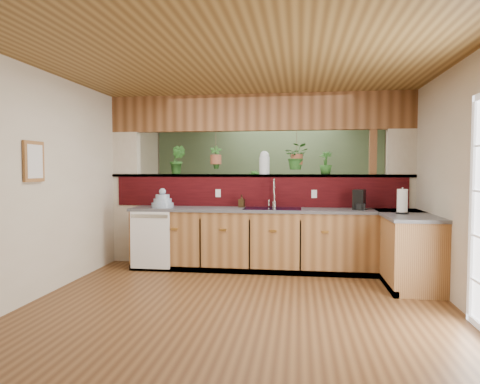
# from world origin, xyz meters

# --- Properties ---
(ground) EXTENTS (4.60, 7.00, 0.01)m
(ground) POSITION_xyz_m (0.00, 0.00, 0.00)
(ground) COLOR brown
(ground) RESTS_ON ground
(ceiling) EXTENTS (4.60, 7.00, 0.01)m
(ceiling) POSITION_xyz_m (0.00, 0.00, 2.60)
(ceiling) COLOR brown
(ceiling) RESTS_ON ground
(wall_back) EXTENTS (4.60, 0.02, 2.60)m
(wall_back) POSITION_xyz_m (0.00, 3.50, 1.30)
(wall_back) COLOR beige
(wall_back) RESTS_ON ground
(wall_front) EXTENTS (4.60, 0.02, 2.60)m
(wall_front) POSITION_xyz_m (0.00, -3.50, 1.30)
(wall_front) COLOR beige
(wall_front) RESTS_ON ground
(wall_left) EXTENTS (0.02, 7.00, 2.60)m
(wall_left) POSITION_xyz_m (-2.30, 0.00, 1.30)
(wall_left) COLOR beige
(wall_left) RESTS_ON ground
(wall_right) EXTENTS (0.02, 7.00, 2.60)m
(wall_right) POSITION_xyz_m (2.30, 0.00, 1.30)
(wall_right) COLOR beige
(wall_right) RESTS_ON ground
(pass_through_partition) EXTENTS (4.60, 0.21, 2.60)m
(pass_through_partition) POSITION_xyz_m (0.03, 1.35, 1.19)
(pass_through_partition) COLOR beige
(pass_through_partition) RESTS_ON ground
(pass_through_ledge) EXTENTS (4.60, 0.21, 0.04)m
(pass_through_ledge) POSITION_xyz_m (0.00, 1.35, 1.37)
(pass_through_ledge) COLOR brown
(pass_through_ledge) RESTS_ON ground
(header_beam) EXTENTS (4.60, 0.15, 0.55)m
(header_beam) POSITION_xyz_m (0.00, 1.35, 2.33)
(header_beam) COLOR brown
(header_beam) RESTS_ON ground
(sage_backwall) EXTENTS (4.55, 0.02, 2.55)m
(sage_backwall) POSITION_xyz_m (0.00, 3.48, 1.30)
(sage_backwall) COLOR #4D6243
(sage_backwall) RESTS_ON ground
(countertop) EXTENTS (4.14, 1.52, 0.90)m
(countertop) POSITION_xyz_m (0.84, 0.87, 0.45)
(countertop) COLOR brown
(countertop) RESTS_ON ground
(dishwasher) EXTENTS (0.58, 0.03, 0.82)m
(dishwasher) POSITION_xyz_m (-1.48, 0.66, 0.46)
(dishwasher) COLOR white
(dishwasher) RESTS_ON ground
(navy_sink) EXTENTS (0.82, 0.50, 0.18)m
(navy_sink) POSITION_xyz_m (0.25, 0.98, 0.82)
(navy_sink) COLOR black
(navy_sink) RESTS_ON countertop
(framed_print) EXTENTS (0.04, 0.35, 0.45)m
(framed_print) POSITION_xyz_m (-2.27, -0.80, 1.55)
(framed_print) COLOR brown
(framed_print) RESTS_ON wall_left
(faucet) EXTENTS (0.19, 0.19, 0.43)m
(faucet) POSITION_xyz_m (0.26, 1.13, 1.13)
(faucet) COLOR #B7B7B2
(faucet) RESTS_ON countertop
(dish_stack) EXTENTS (0.33, 0.33, 0.29)m
(dish_stack) POSITION_xyz_m (-1.37, 0.93, 0.99)
(dish_stack) COLOR #8B9DB4
(dish_stack) RESTS_ON countertop
(soap_dispenser) EXTENTS (0.10, 0.10, 0.18)m
(soap_dispenser) POSITION_xyz_m (-0.22, 1.12, 0.99)
(soap_dispenser) COLOR #392815
(soap_dispenser) RESTS_ON countertop
(coffee_maker) EXTENTS (0.15, 0.25, 0.28)m
(coffee_maker) POSITION_xyz_m (1.47, 0.99, 1.03)
(coffee_maker) COLOR black
(coffee_maker) RESTS_ON countertop
(paper_towel) EXTENTS (0.16, 0.16, 0.34)m
(paper_towel) POSITION_xyz_m (1.93, 0.48, 1.05)
(paper_towel) COLOR black
(paper_towel) RESTS_ON countertop
(glass_jar) EXTENTS (0.16, 0.16, 0.35)m
(glass_jar) POSITION_xyz_m (0.10, 1.35, 1.57)
(glass_jar) COLOR silver
(glass_jar) RESTS_ON pass_through_ledge
(ledge_plant_left) EXTENTS (0.26, 0.22, 0.44)m
(ledge_plant_left) POSITION_xyz_m (-1.26, 1.35, 1.61)
(ledge_plant_left) COLOR #23551D
(ledge_plant_left) RESTS_ON pass_through_ledge
(ledge_plant_right) EXTENTS (0.24, 0.24, 0.35)m
(ledge_plant_right) POSITION_xyz_m (1.02, 1.35, 1.56)
(ledge_plant_right) COLOR #23551D
(ledge_plant_right) RESTS_ON pass_through_ledge
(hanging_plant_a) EXTENTS (0.21, 0.17, 0.51)m
(hanging_plant_a) POSITION_xyz_m (-0.65, 1.35, 1.77)
(hanging_plant_a) COLOR brown
(hanging_plant_a) RESTS_ON header_beam
(hanging_plant_b) EXTENTS (0.38, 0.34, 0.51)m
(hanging_plant_b) POSITION_xyz_m (0.59, 1.35, 1.82)
(hanging_plant_b) COLOR brown
(hanging_plant_b) RESTS_ON header_beam
(shelving_console) EXTENTS (1.54, 0.49, 1.01)m
(shelving_console) POSITION_xyz_m (-0.54, 3.25, 0.50)
(shelving_console) COLOR black
(shelving_console) RESTS_ON ground
(shelf_plant_a) EXTENTS (0.23, 0.20, 0.37)m
(shelf_plant_a) POSITION_xyz_m (-1.08, 3.25, 1.19)
(shelf_plant_a) COLOR #23551D
(shelf_plant_a) RESTS_ON shelving_console
(shelf_plant_b) EXTENTS (0.29, 0.29, 0.44)m
(shelf_plant_b) POSITION_xyz_m (-0.24, 3.25, 1.22)
(shelf_plant_b) COLOR #23551D
(shelf_plant_b) RESTS_ON shelving_console
(floor_plant) EXTENTS (0.77, 0.68, 0.83)m
(floor_plant) POSITION_xyz_m (0.67, 2.62, 0.41)
(floor_plant) COLOR #23551D
(floor_plant) RESTS_ON ground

